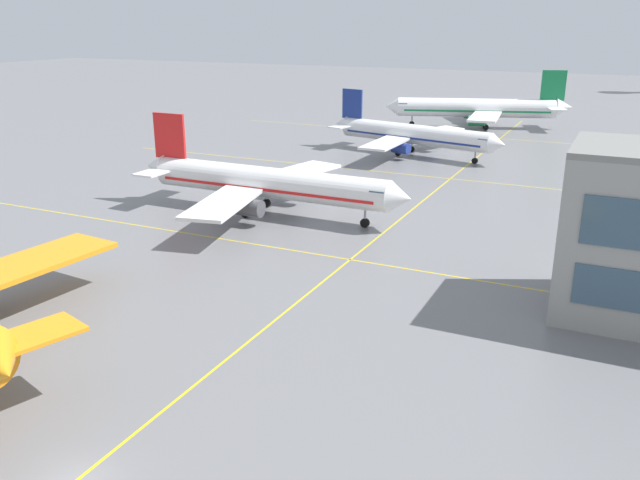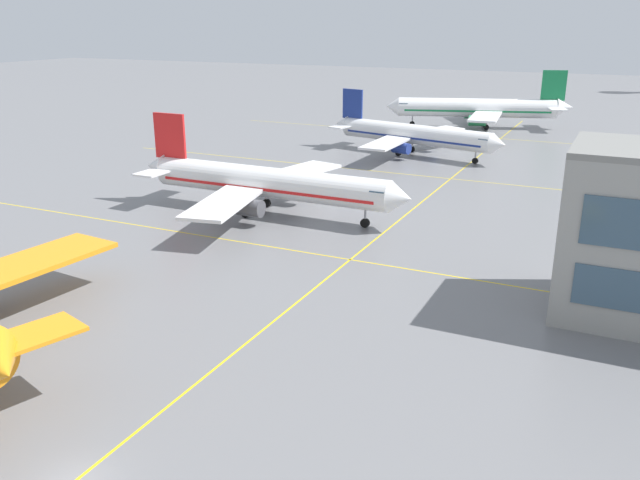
{
  "view_description": "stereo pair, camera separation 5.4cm",
  "coord_description": "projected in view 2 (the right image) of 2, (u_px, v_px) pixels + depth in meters",
  "views": [
    {
      "loc": [
        23.79,
        -20.12,
        22.96
      ],
      "look_at": [
        -0.94,
        32.02,
        3.51
      ],
      "focal_mm": 36.84,
      "sensor_mm": 36.0,
      "label": 1
    },
    {
      "loc": [
        23.84,
        -20.1,
        22.96
      ],
      "look_at": [
        -0.94,
        32.02,
        3.51
      ],
      "focal_mm": 36.84,
      "sensor_mm": 36.0,
      "label": 2
    }
  ],
  "objects": [
    {
      "name": "taxiway_markings",
      "position": [
        411.0,
        211.0,
        82.76
      ],
      "size": [
        117.94,
        172.21,
        0.01
      ],
      "color": "yellow",
      "rests_on": "ground"
    },
    {
      "name": "airliner_far_left_stand",
      "position": [
        479.0,
        108.0,
        144.94
      ],
      "size": [
        39.66,
        33.9,
        12.63
      ],
      "color": "white",
      "rests_on": "ground"
    },
    {
      "name": "airliner_third_row",
      "position": [
        412.0,
        134.0,
        115.89
      ],
      "size": [
        34.15,
        29.03,
        10.7
      ],
      "color": "white",
      "rests_on": "ground"
    },
    {
      "name": "airliner_second_row",
      "position": [
        265.0,
        183.0,
        80.48
      ],
      "size": [
        37.04,
        32.08,
        11.56
      ],
      "color": "white",
      "rests_on": "ground"
    }
  ]
}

